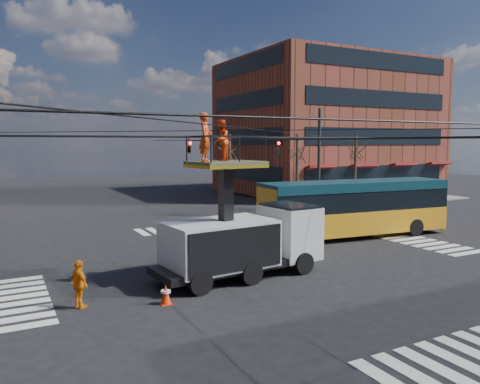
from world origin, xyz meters
name	(u,v)px	position (x,y,z in m)	size (l,w,h in m)	color
ground	(264,266)	(0.00, 0.00, 0.00)	(120.00, 120.00, 0.00)	black
sidewalk_ne	(335,194)	(21.00, 21.00, 0.06)	(18.00, 18.00, 0.12)	slate
crosswalks	(264,265)	(0.00, 0.00, 0.01)	(22.40, 22.40, 0.02)	silver
building_ne	(326,128)	(21.98, 23.98, 7.00)	(20.06, 16.06, 14.00)	brown
overhead_network	(259,168)	(-0.07, 0.40, 4.29)	(24.24, 24.24, 8.00)	#2D2D30
tree_a	(229,153)	(5.00, 13.50, 4.63)	(2.00, 2.00, 6.00)	#382B21
tree_b	(297,152)	(11.00, 13.50, 4.63)	(2.00, 2.00, 6.00)	#382B21
tree_c	(356,151)	(17.00, 13.50, 4.63)	(2.00, 2.00, 6.00)	#382B21
utility_truck	(243,225)	(-1.56, -0.93, 2.07)	(7.19, 3.20, 6.48)	black
city_bus	(355,207)	(7.84, 3.11, 1.72)	(11.45, 3.63, 3.20)	orange
traffic_cone	(166,294)	(-5.43, -2.70, 0.33)	(0.36, 0.36, 0.67)	#FF320A
worker_ground	(79,284)	(-8.03, -1.76, 0.80)	(0.94, 0.39, 1.60)	orange
flagger	(291,230)	(3.14, 2.58, 0.89)	(1.15, 0.66, 1.77)	orange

